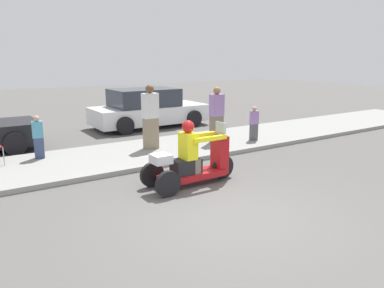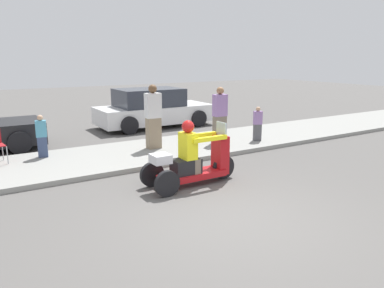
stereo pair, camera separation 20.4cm
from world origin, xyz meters
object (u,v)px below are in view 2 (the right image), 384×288
(motorcycle_trike, at_px, (193,162))
(parked_car_lot_right, at_px, (153,109))
(spectator_far_back, at_px, (42,137))
(spectator_near_curb, at_px, (153,118))
(spectator_end_of_line, at_px, (220,116))
(spectator_by_tree, at_px, (258,124))

(motorcycle_trike, distance_m, parked_car_lot_right, 7.01)
(parked_car_lot_right, bearing_deg, motorcycle_trike, -108.79)
(spectator_far_back, relative_size, spectator_near_curb, 0.61)
(spectator_near_curb, xyz_separation_m, spectator_end_of_line, (1.99, -0.42, -0.06))
(motorcycle_trike, distance_m, spectator_near_curb, 3.04)
(motorcycle_trike, distance_m, spectator_by_tree, 4.29)
(motorcycle_trike, relative_size, spectator_by_tree, 2.01)
(motorcycle_trike, xyz_separation_m, spectator_end_of_line, (2.51, 2.54, 0.43))
(spectator_far_back, distance_m, parked_car_lot_right, 5.54)
(spectator_near_curb, distance_m, spectator_by_tree, 3.29)
(spectator_far_back, height_order, spectator_by_tree, spectator_far_back)
(spectator_far_back, bearing_deg, parked_car_lot_right, 33.49)
(spectator_end_of_line, relative_size, spectator_by_tree, 1.59)
(motorcycle_trike, relative_size, spectator_near_curb, 1.18)
(motorcycle_trike, height_order, spectator_by_tree, motorcycle_trike)
(parked_car_lot_right, bearing_deg, spectator_near_curb, -115.30)
(spectator_near_curb, bearing_deg, spectator_by_tree, -13.85)
(motorcycle_trike, distance_m, spectator_far_back, 4.29)
(spectator_near_curb, relative_size, parked_car_lot_right, 0.41)
(spectator_by_tree, bearing_deg, spectator_near_curb, 166.15)
(spectator_far_back, distance_m, spectator_by_tree, 6.22)
(spectator_end_of_line, bearing_deg, spectator_far_back, 167.98)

